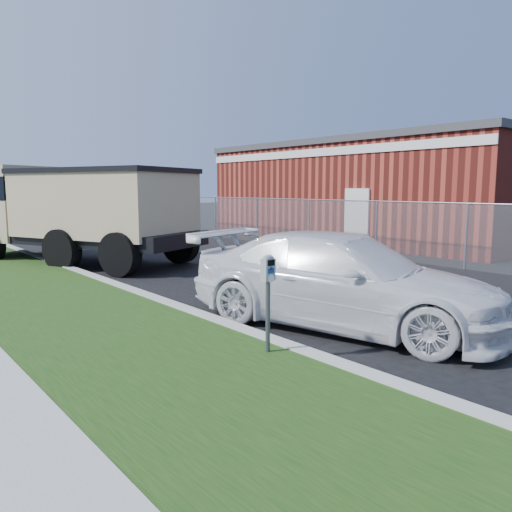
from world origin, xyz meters
TOP-DOWN VIEW (x-y plane):
  - ground at (0.00, 0.00)m, footprint 120.00×120.00m
  - chainlink_fence at (6.00, 7.00)m, footprint 0.06×30.06m
  - brick_building at (12.00, 8.00)m, footprint 9.20×14.20m
  - parking_meter at (-2.98, -1.18)m, footprint 0.18×0.13m
  - white_wagon at (-0.96, -0.58)m, footprint 3.49×5.52m
  - dump_truck at (-1.82, 9.12)m, footprint 5.39×7.77m

SIDE VIEW (x-z plane):
  - ground at x=0.00m, z-range 0.00..0.00m
  - white_wagon at x=-0.96m, z-range 0.00..1.49m
  - parking_meter at x=-2.98m, z-range 0.40..1.67m
  - chainlink_fence at x=6.00m, z-range -13.74..16.26m
  - dump_truck at x=-1.82m, z-range 0.18..3.05m
  - brick_building at x=12.00m, z-range 0.04..4.21m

